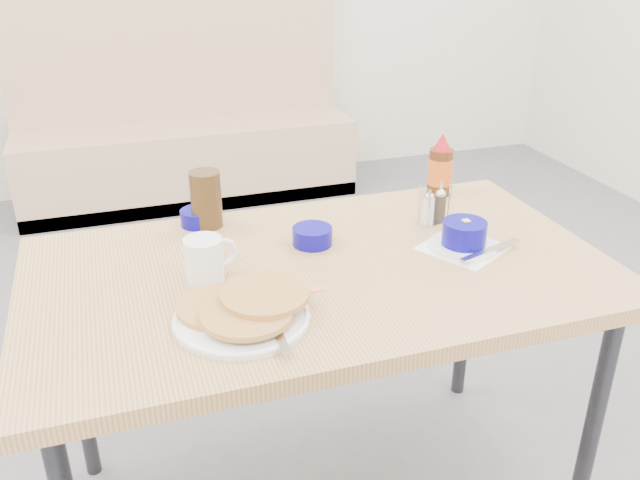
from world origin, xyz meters
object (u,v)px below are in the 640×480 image
object	(u,v)px
creamer_bowl	(198,218)
condiment_caddy	(434,209)
booth_bench	(185,137)
coffee_mug	(206,258)
butter_bowl	(312,236)
amber_tumbler	(206,199)
syrup_bottle	(440,168)
pancake_plate	(243,311)
dining_table	(320,289)
grits_setting	(464,237)

from	to	relation	value
creamer_bowl	condiment_caddy	world-z (taller)	condiment_caddy
booth_bench	coffee_mug	size ratio (longest dim) A/B	14.55
booth_bench	butter_bowl	world-z (taller)	booth_bench
booth_bench	amber_tumbler	bearing A→B (deg)	-95.61
booth_bench	syrup_bottle	xyz separation A→B (m)	(0.49, -2.19, 0.49)
pancake_plate	condiment_caddy	bearing A→B (deg)	28.40
dining_table	syrup_bottle	xyz separation A→B (m)	(0.49, 0.34, 0.14)
pancake_plate	grits_setting	xyz separation A→B (m)	(0.60, 0.15, 0.01)
condiment_caddy	dining_table	bearing A→B (deg)	-173.05
butter_bowl	amber_tumbler	bearing A→B (deg)	139.91
butter_bowl	syrup_bottle	bearing A→B (deg)	24.45
syrup_bottle	coffee_mug	bearing A→B (deg)	-157.73
dining_table	creamer_bowl	distance (m)	0.42
pancake_plate	syrup_bottle	distance (m)	0.89
pancake_plate	creamer_bowl	world-z (taller)	pancake_plate
dining_table	creamer_bowl	xyz separation A→B (m)	(-0.24, 0.34, 0.08)
butter_bowl	amber_tumbler	size ratio (longest dim) A/B	0.66
pancake_plate	butter_bowl	xyz separation A→B (m)	(0.25, 0.30, 0.00)
booth_bench	pancake_plate	size ratio (longest dim) A/B	6.17
pancake_plate	butter_bowl	distance (m)	0.39
booth_bench	creamer_bowl	xyz separation A→B (m)	(-0.24, -2.19, 0.43)
amber_tumbler	condiment_caddy	size ratio (longest dim) A/B	1.43
creamer_bowl	booth_bench	bearing A→B (deg)	83.74
pancake_plate	coffee_mug	size ratio (longest dim) A/B	2.36
grits_setting	dining_table	bearing A→B (deg)	176.72
pancake_plate	amber_tumbler	size ratio (longest dim) A/B	1.98
coffee_mug	syrup_bottle	size ratio (longest dim) A/B	0.69
condiment_caddy	creamer_bowl	bearing A→B (deg)	148.21
grits_setting	syrup_bottle	bearing A→B (deg)	72.23
coffee_mug	butter_bowl	world-z (taller)	coffee_mug
butter_bowl	syrup_bottle	size ratio (longest dim) A/B	0.54
coffee_mug	condiment_caddy	xyz separation A→B (m)	(0.65, 0.12, -0.01)
amber_tumbler	butter_bowl	bearing A→B (deg)	-40.09
coffee_mug	creamer_bowl	bearing A→B (deg)	84.62
dining_table	grits_setting	world-z (taller)	grits_setting
creamer_bowl	condiment_caddy	bearing A→B (deg)	-16.80
dining_table	butter_bowl	size ratio (longest dim) A/B	13.57
dining_table	syrup_bottle	world-z (taller)	syrup_bottle
dining_table	condiment_caddy	size ratio (longest dim) A/B	12.86
dining_table	condiment_caddy	distance (m)	0.42
butter_bowl	condiment_caddy	size ratio (longest dim) A/B	0.95
coffee_mug	grits_setting	bearing A→B (deg)	-4.40
amber_tumbler	condiment_caddy	xyz separation A→B (m)	(0.60, -0.17, -0.04)
dining_table	grits_setting	size ratio (longest dim) A/B	5.23
creamer_bowl	syrup_bottle	xyz separation A→B (m)	(0.73, 0.00, 0.06)
pancake_plate	dining_table	bearing A→B (deg)	37.59
booth_bench	amber_tumbler	size ratio (longest dim) A/B	12.19
amber_tumbler	condiment_caddy	bearing A→B (deg)	-16.04
coffee_mug	condiment_caddy	bearing A→B (deg)	10.87
grits_setting	booth_bench	bearing A→B (deg)	98.36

